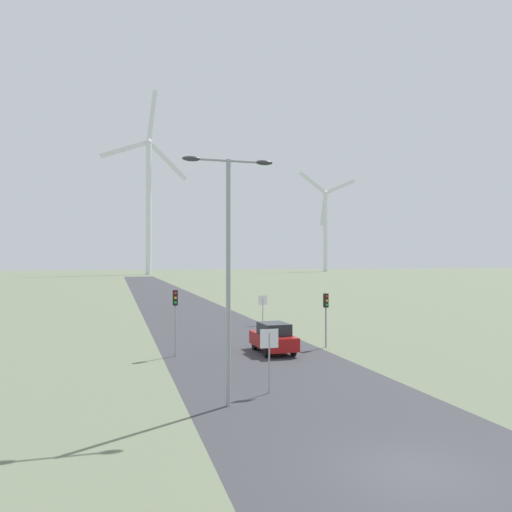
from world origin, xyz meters
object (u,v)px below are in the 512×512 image
traffic_light_post_near_right (326,308)px  stop_sign_far (263,304)px  traffic_light_post_near_left (175,308)px  car_approaching (273,338)px  wind_turbine_center (325,223)px  streetlamp (228,249)px  wind_turbine_left (149,194)px  stop_sign_near (269,348)px

traffic_light_post_near_right → stop_sign_far: bearing=93.3°
traffic_light_post_near_left → traffic_light_post_near_right: size_ratio=1.11×
stop_sign_far → car_approaching: size_ratio=0.61×
traffic_light_post_near_left → traffic_light_post_near_right: traffic_light_post_near_left is taller
traffic_light_post_near_right → wind_turbine_center: size_ratio=0.07×
traffic_light_post_near_left → streetlamp: bearing=-85.5°
traffic_light_post_near_left → wind_turbine_center: size_ratio=0.08×
streetlamp → wind_turbine_center: (99.86, 218.86, 19.06)m
stop_sign_far → wind_turbine_left: (0.20, 163.25, 30.93)m
stop_sign_near → stop_sign_far: (6.10, 21.59, -0.11)m
traffic_light_post_near_right → wind_turbine_center: 228.11m
wind_turbine_left → stop_sign_near: bearing=-92.0°
stop_sign_far → wind_turbine_left: 166.15m
streetlamp → traffic_light_post_near_left: size_ratio=2.47×
car_approaching → wind_turbine_center: wind_turbine_center is taller
streetlamp → stop_sign_near: bearing=33.0°
traffic_light_post_near_left → wind_turbine_center: wind_turbine_center is taller
wind_turbine_center → stop_sign_far: bearing=-115.1°
traffic_light_post_near_left → car_approaching: traffic_light_post_near_left is taller
wind_turbine_left → streetlamp: bearing=-92.6°
traffic_light_post_near_left → stop_sign_near: bearing=-72.6°
streetlamp → traffic_light_post_near_left: streetlamp is taller
streetlamp → wind_turbine_left: (8.37, 186.18, 26.65)m
streetlamp → traffic_light_post_near_right: (8.87, 10.91, -3.51)m
stop_sign_far → wind_turbine_center: (91.70, 195.93, 23.34)m
stop_sign_far → wind_turbine_center: bearing=64.9°
traffic_light_post_near_left → traffic_light_post_near_right: 9.71m
stop_sign_far → car_approaching: bearing=-103.7°
stop_sign_far → traffic_light_post_near_left: bearing=-126.1°
traffic_light_post_near_right → stop_sign_near: bearing=-125.4°
traffic_light_post_near_right → wind_turbine_center: bearing=66.4°
wind_turbine_center → traffic_light_post_near_right: bearing=-113.6°
stop_sign_far → wind_turbine_center: size_ratio=0.05×
traffic_light_post_near_left → stop_sign_far: bearing=53.9°
stop_sign_far → stop_sign_near: bearing=-105.8°
wind_turbine_left → wind_turbine_center: (91.49, 32.68, -7.59)m
streetlamp → traffic_light_post_near_right: 14.49m
traffic_light_post_near_left → car_approaching: size_ratio=0.93×
streetlamp → stop_sign_near: 4.85m
streetlamp → traffic_light_post_near_right: streetlamp is taller
stop_sign_near → wind_turbine_left: size_ratio=0.04×
streetlamp → wind_turbine_left: wind_turbine_left is taller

